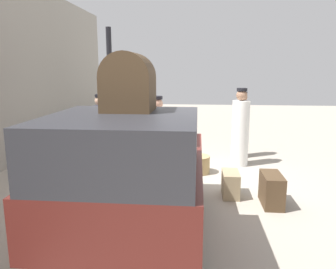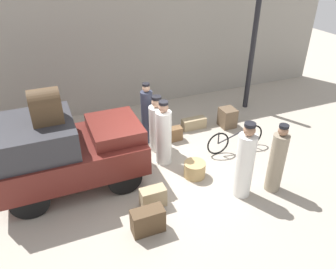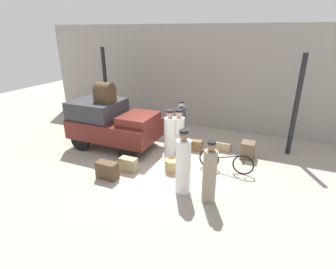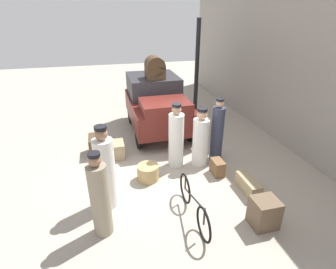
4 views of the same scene
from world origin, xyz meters
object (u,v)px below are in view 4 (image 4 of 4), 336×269
at_px(porter_lifting_near_truck, 217,132).
at_px(bicycle, 194,204).
at_px(porter_with_bicycle, 201,140).
at_px(truck, 157,103).
at_px(trunk_on_truck_roof, 155,68).
at_px(suitcase_black_upright, 217,167).
at_px(trunk_umber_medium, 95,145).
at_px(trunk_large_brown, 264,213).
at_px(trunk_wicker_pale, 119,150).
at_px(suitcase_small_leather, 248,185).
at_px(porter_carrying_trunk, 100,198).
at_px(conductor_in_dark_uniform, 106,171).
at_px(wicker_basket, 148,172).
at_px(porter_standing_middle, 176,138).

bearing_deg(porter_lifting_near_truck, bicycle, -33.92).
bearing_deg(porter_with_bicycle, truck, -165.39).
height_order(truck, trunk_on_truck_roof, trunk_on_truck_roof).
xyz_separation_m(suitcase_black_upright, trunk_umber_medium, (-1.88, -3.01, 0.07)).
bearing_deg(porter_lifting_near_truck, truck, -154.06).
bearing_deg(porter_with_bicycle, bicycle, -24.10).
distance_m(trunk_large_brown, trunk_wicker_pale, 4.19).
height_order(truck, suitcase_black_upright, truck).
bearing_deg(trunk_wicker_pale, suitcase_small_leather, 49.56).
height_order(porter_carrying_trunk, trunk_umber_medium, porter_carrying_trunk).
xyz_separation_m(bicycle, conductor_in_dark_uniform, (-0.86, -1.62, 0.50)).
xyz_separation_m(wicker_basket, porter_with_bicycle, (-0.41, 1.51, 0.52)).
relative_size(conductor_in_dark_uniform, trunk_on_truck_roof, 2.60).
bearing_deg(porter_standing_middle, porter_lifting_near_truck, 91.70).
bearing_deg(porter_with_bicycle, suitcase_small_leather, 24.14).
bearing_deg(porter_standing_middle, wicker_basket, -60.72).
height_order(porter_standing_middle, trunk_wicker_pale, porter_standing_middle).
distance_m(truck, trunk_large_brown, 5.11).
distance_m(wicker_basket, suitcase_black_upright, 1.77).
xyz_separation_m(porter_with_bicycle, trunk_on_truck_roof, (-2.68, -0.65, 1.38)).
bearing_deg(conductor_in_dark_uniform, trunk_on_truck_roof, 153.95).
relative_size(bicycle, wicker_basket, 3.30).
xyz_separation_m(bicycle, porter_carrying_trunk, (-0.08, -1.76, 0.45)).
height_order(suitcase_small_leather, suitcase_black_upright, suitcase_black_upright).
height_order(truck, trunk_umber_medium, truck).
bearing_deg(trunk_large_brown, trunk_umber_medium, -139.87).
bearing_deg(truck, porter_with_bicycle, 14.61).
height_order(wicker_basket, porter_lifting_near_truck, porter_lifting_near_truck).
distance_m(bicycle, trunk_on_truck_roof, 4.97).
xyz_separation_m(truck, porter_with_bicycle, (2.49, 0.65, -0.26)).
bearing_deg(bicycle, wicker_basket, -157.82).
bearing_deg(porter_carrying_trunk, porter_lifting_near_truck, 122.23).
bearing_deg(trunk_large_brown, porter_carrying_trunk, -101.22).
xyz_separation_m(porter_carrying_trunk, conductor_in_dark_uniform, (-0.77, 0.13, 0.06)).
bearing_deg(porter_with_bicycle, porter_lifting_near_truck, 101.36).
height_order(porter_carrying_trunk, porter_standing_middle, porter_standing_middle).
bearing_deg(suitcase_small_leather, trunk_on_truck_roof, -162.55).
relative_size(wicker_basket, porter_lifting_near_truck, 0.30).
bearing_deg(trunk_on_truck_roof, porter_standing_middle, -0.25).
relative_size(suitcase_black_upright, trunk_large_brown, 0.71).
distance_m(truck, wicker_basket, 3.12).
relative_size(truck, trunk_on_truck_roof, 4.61).
bearing_deg(truck, conductor_in_dark_uniform, -27.27).
height_order(porter_carrying_trunk, conductor_in_dark_uniform, conductor_in_dark_uniform).
height_order(trunk_large_brown, trunk_wicker_pale, trunk_large_brown).
distance_m(trunk_umber_medium, trunk_on_truck_roof, 3.14).
bearing_deg(trunk_umber_medium, porter_carrying_trunk, 2.34).
xyz_separation_m(porter_with_bicycle, suitcase_black_upright, (0.63, 0.24, -0.52)).
height_order(conductor_in_dark_uniform, trunk_umber_medium, conductor_in_dark_uniform).
distance_m(bicycle, wicker_basket, 1.68).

